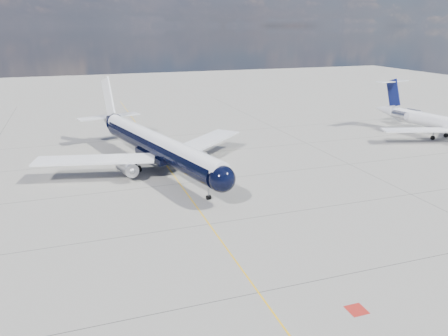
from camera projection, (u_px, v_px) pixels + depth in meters
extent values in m
plane|color=gray|center=(173.00, 174.00, 70.49)|extent=(320.00, 320.00, 0.00)
cube|color=#E7AA0C|center=(180.00, 184.00, 65.99)|extent=(0.16, 160.00, 0.01)
cube|color=maroon|center=(357.00, 310.00, 36.65)|extent=(1.60, 1.60, 0.01)
cylinder|color=black|center=(157.00, 147.00, 71.06)|extent=(12.76, 35.68, 3.60)
sphere|color=black|center=(222.00, 179.00, 56.14)|extent=(4.40, 4.40, 3.60)
cone|color=black|center=(109.00, 120.00, 88.41)|extent=(5.18, 7.33, 3.60)
cylinder|color=white|center=(157.00, 141.00, 70.78)|extent=(12.48, 37.30, 2.81)
cube|color=black|center=(223.00, 175.00, 55.83)|extent=(2.49, 1.68, 0.52)
cube|color=white|center=(95.00, 160.00, 67.15)|extent=(18.77, 8.71, 0.30)
cube|color=white|center=(205.00, 141.00, 77.72)|extent=(16.52, 15.85, 0.30)
cube|color=black|center=(158.00, 155.00, 71.47)|extent=(6.28, 10.17, 0.95)
cylinder|color=silver|center=(127.00, 168.00, 66.89)|extent=(3.17, 4.75, 2.12)
cylinder|color=silver|center=(196.00, 155.00, 73.44)|extent=(3.17, 4.75, 2.12)
sphere|color=gray|center=(132.00, 171.00, 65.33)|extent=(1.27, 1.27, 1.04)
sphere|color=gray|center=(202.00, 158.00, 71.87)|extent=(1.27, 1.27, 1.04)
cube|color=white|center=(126.00, 163.00, 66.82)|extent=(0.98, 2.98, 1.04)
cube|color=white|center=(196.00, 151.00, 73.37)|extent=(0.98, 2.98, 1.04)
cube|color=white|center=(108.00, 97.00, 86.54)|extent=(1.84, 5.88, 8.07)
cube|color=white|center=(109.00, 116.00, 88.17)|extent=(12.67, 6.10, 0.21)
cylinder|color=gray|center=(209.00, 191.00, 59.62)|extent=(0.21, 0.21, 1.99)
cylinder|color=black|center=(207.00, 198.00, 59.78)|extent=(0.34, 0.68, 0.66)
cylinder|color=black|center=(210.00, 197.00, 59.98)|extent=(0.34, 0.68, 0.66)
cylinder|color=gray|center=(138.00, 164.00, 71.40)|extent=(0.30, 0.30, 1.80)
cylinder|color=gray|center=(171.00, 158.00, 74.62)|extent=(0.30, 0.30, 1.80)
cylinder|color=black|center=(139.00, 169.00, 71.23)|extent=(0.68, 1.12, 1.04)
cylinder|color=black|center=(137.00, 167.00, 72.05)|extent=(0.68, 1.12, 1.04)
cylinder|color=black|center=(172.00, 163.00, 74.45)|extent=(0.68, 1.12, 1.04)
cylinder|color=black|center=(169.00, 161.00, 75.27)|extent=(0.68, 1.12, 1.04)
cylinder|color=white|center=(446.00, 124.00, 90.43)|extent=(7.22, 24.26, 2.96)
cone|color=white|center=(386.00, 110.00, 103.47)|extent=(3.89, 5.92, 2.96)
cube|color=white|center=(417.00, 130.00, 87.97)|extent=(14.12, 7.51, 0.24)
cylinder|color=silver|center=(400.00, 115.00, 97.40)|extent=(2.24, 3.75, 1.64)
cylinder|color=silver|center=(414.00, 113.00, 99.54)|extent=(2.24, 3.75, 1.64)
cube|color=white|center=(402.00, 115.00, 97.65)|extent=(1.39, 1.92, 0.20)
cube|color=white|center=(412.00, 113.00, 99.29)|extent=(1.39, 1.92, 0.20)
cube|color=#091042|center=(393.00, 93.00, 100.83)|extent=(1.08, 4.58, 6.72)
cube|color=white|center=(392.00, 81.00, 100.56)|extent=(9.02, 3.72, 0.18)
cylinder|color=gray|center=(433.00, 135.00, 91.05)|extent=(0.25, 0.25, 1.86)
cylinder|color=gray|center=(446.00, 133.00, 93.09)|extent=(0.25, 0.25, 1.86)
cylinder|color=black|center=(433.00, 138.00, 91.23)|extent=(0.51, 0.97, 0.92)
cylinder|color=black|center=(446.00, 135.00, 93.27)|extent=(0.51, 0.97, 0.92)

